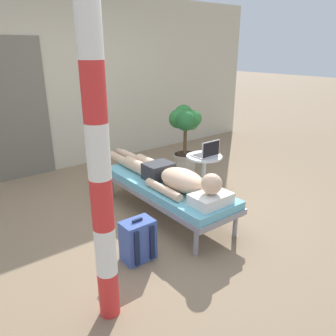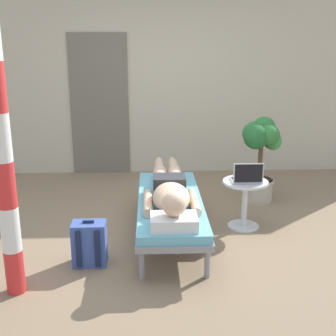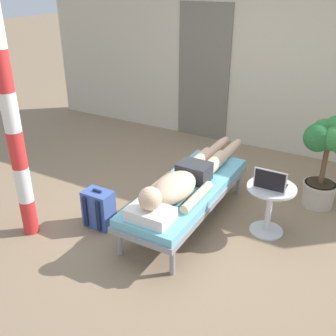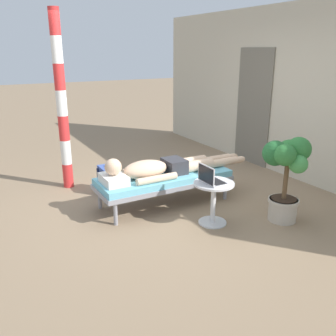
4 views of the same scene
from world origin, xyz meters
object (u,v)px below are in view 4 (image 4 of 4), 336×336
porch_post (62,103)px  lounge_chair (164,180)px  potted_plant (286,169)px  person_reclining (162,168)px  laptop (211,179)px  side_table (213,196)px  backpack (108,180)px

porch_post → lounge_chair: bearing=36.9°
lounge_chair → potted_plant: bearing=41.4°
person_reclining → laptop: (0.81, 0.21, 0.07)m
porch_post → side_table: bearing=29.5°
laptop → potted_plant: bearing=67.9°
lounge_chair → potted_plant: 1.57m
person_reclining → lounge_chair: bearing=90.0°
lounge_chair → person_reclining: person_reclining is taller
lounge_chair → side_table: (0.81, 0.22, 0.01)m
person_reclining → backpack: (-0.75, -0.49, -0.32)m
person_reclining → potted_plant: (1.15, 1.06, 0.15)m
side_table → potted_plant: bearing=66.7°
side_table → backpack: 1.74m
backpack → potted_plant: 2.50m
potted_plant → porch_post: 3.21m
side_table → porch_post: size_ratio=0.20×
side_table → porch_post: bearing=-150.5°
backpack → lounge_chair: bearing=35.2°
backpack → potted_plant: potted_plant is taller
lounge_chair → potted_plant: potted_plant is taller
laptop → lounge_chair: bearing=-168.2°
person_reclining → side_table: person_reclining is taller
potted_plant → porch_post: porch_post is taller
laptop → porch_post: 2.49m
side_table → backpack: side_table is taller
potted_plant → person_reclining: bearing=-137.5°
potted_plant → porch_post: bearing=-140.9°
laptop → porch_post: size_ratio=0.12×
side_table → backpack: size_ratio=1.23×
lounge_chair → backpack: backpack is taller
person_reclining → potted_plant: bearing=42.5°
laptop → backpack: bearing=-155.9°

